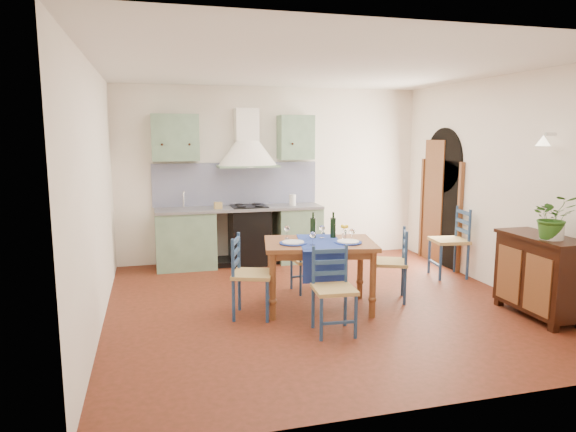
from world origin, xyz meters
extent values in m
plane|color=#401E0D|center=(0.00, 0.00, 0.00)|extent=(5.00, 5.00, 0.00)
cube|color=white|center=(0.00, 2.50, 1.40)|extent=(5.00, 0.04, 2.80)
cube|color=gray|center=(-1.45, 2.19, 0.44)|extent=(0.90, 0.60, 0.88)
cube|color=gray|center=(0.35, 2.19, 0.44)|extent=(0.70, 0.60, 0.88)
cube|color=black|center=(-0.45, 2.19, 0.44)|extent=(0.60, 0.58, 0.88)
cube|color=gray|center=(-0.60, 2.19, 0.90)|extent=(2.60, 0.64, 0.04)
cube|color=silver|center=(-1.45, 2.19, 0.90)|extent=(0.45, 0.40, 0.03)
cylinder|color=silver|center=(-1.45, 2.37, 1.05)|extent=(0.02, 0.02, 0.26)
cube|color=black|center=(-0.45, 2.19, 0.93)|extent=(0.55, 0.48, 0.02)
cube|color=black|center=(-0.60, 2.24, 0.04)|extent=(2.60, 0.50, 0.08)
cube|color=#091150|center=(-0.60, 2.46, 1.26)|extent=(2.65, 0.05, 0.68)
cube|color=gray|center=(-1.55, 2.32, 2.00)|extent=(0.70, 0.34, 0.70)
cube|color=gray|center=(0.35, 2.32, 2.00)|extent=(0.55, 0.34, 0.70)
cone|color=silver|center=(-0.45, 2.25, 1.75)|extent=(0.96, 0.96, 0.40)
cube|color=silver|center=(-0.45, 2.34, 2.20)|extent=(0.36, 0.30, 0.50)
cube|color=white|center=(2.50, 0.00, 1.40)|extent=(0.04, 5.00, 2.80)
cube|color=black|center=(2.48, 1.40, 0.82)|extent=(0.03, 1.00, 1.65)
cylinder|color=black|center=(2.48, 1.40, 1.65)|extent=(0.03, 1.00, 1.00)
cube|color=brown|center=(2.46, 0.86, 0.82)|extent=(0.06, 0.06, 1.65)
cube|color=brown|center=(2.46, 1.94, 0.82)|extent=(0.06, 0.06, 1.65)
cube|color=brown|center=(2.47, 1.62, 0.98)|extent=(0.04, 0.55, 1.96)
cylinder|color=silver|center=(2.44, -0.84, 2.05)|extent=(0.15, 0.04, 0.04)
cone|color=#FFEDC6|center=(2.34, -0.84, 1.98)|extent=(0.16, 0.16, 0.12)
cube|color=white|center=(-2.50, 0.00, 1.40)|extent=(0.04, 5.00, 2.80)
cube|color=silver|center=(0.00, 0.00, 2.80)|extent=(5.00, 5.00, 0.01)
cube|color=brown|center=(-0.05, -0.14, 0.78)|extent=(1.41, 1.08, 0.05)
cube|color=brown|center=(-0.05, -0.14, 0.71)|extent=(1.26, 0.93, 0.08)
cylinder|color=brown|center=(-0.67, -0.37, 0.38)|extent=(0.07, 0.07, 0.75)
cylinder|color=brown|center=(-0.53, 0.32, 0.38)|extent=(0.07, 0.07, 0.75)
cylinder|color=brown|center=(0.43, -0.59, 0.38)|extent=(0.07, 0.07, 0.75)
cylinder|color=brown|center=(0.57, 0.10, 0.38)|extent=(0.07, 0.07, 0.75)
cube|color=navy|center=(-0.06, -0.19, 0.81)|extent=(0.65, 1.03, 0.01)
cube|color=navy|center=(-0.14, -0.56, 0.62)|extent=(0.47, 0.11, 0.38)
cylinder|color=navy|center=(-0.38, -0.18, 0.82)|extent=(0.32, 0.32, 0.01)
cylinder|color=silver|center=(-0.38, -0.18, 0.83)|extent=(0.25, 0.25, 0.01)
cylinder|color=navy|center=(0.24, -0.30, 0.82)|extent=(0.32, 0.32, 0.01)
cylinder|color=silver|center=(0.24, -0.30, 0.83)|extent=(0.25, 0.25, 0.01)
cylinder|color=black|center=(-0.06, 0.08, 0.96)|extent=(0.07, 0.07, 0.32)
cylinder|color=black|center=(0.18, 0.03, 0.96)|extent=(0.07, 0.07, 0.32)
cylinder|color=white|center=(0.29, -0.04, 0.86)|extent=(0.05, 0.05, 0.10)
sphere|color=yellow|center=(0.29, -0.04, 0.95)|extent=(0.10, 0.10, 0.10)
cylinder|color=navy|center=(-0.34, -1.08, 0.23)|extent=(0.04, 0.04, 0.46)
cylinder|color=navy|center=(-0.32, -0.72, 0.45)|extent=(0.04, 0.04, 0.89)
cylinder|color=navy|center=(0.01, -1.11, 0.23)|extent=(0.04, 0.04, 0.46)
cylinder|color=navy|center=(0.04, -0.75, 0.45)|extent=(0.04, 0.04, 0.89)
cube|color=#A2864F|center=(-0.15, -0.91, 0.47)|extent=(0.45, 0.45, 0.04)
cube|color=navy|center=(-0.14, -0.74, 0.60)|extent=(0.38, 0.05, 0.04)
cube|color=navy|center=(-0.14, -0.74, 0.72)|extent=(0.38, 0.05, 0.04)
cube|color=navy|center=(-0.14, -0.74, 0.83)|extent=(0.38, 0.05, 0.04)
cube|color=navy|center=(-0.16, -1.09, 0.18)|extent=(0.36, 0.06, 0.02)
cylinder|color=navy|center=(0.15, 0.72, 0.21)|extent=(0.03, 0.03, 0.41)
cylinder|color=navy|center=(0.19, 0.40, 0.40)|extent=(0.03, 0.03, 0.80)
cylinder|color=navy|center=(-0.17, 0.69, 0.21)|extent=(0.03, 0.03, 0.41)
cylinder|color=navy|center=(-0.13, 0.37, 0.40)|extent=(0.03, 0.03, 0.80)
cube|color=#A2864F|center=(0.01, 0.55, 0.42)|extent=(0.41, 0.41, 0.04)
cube|color=navy|center=(0.03, 0.39, 0.54)|extent=(0.34, 0.06, 0.04)
cube|color=navy|center=(0.03, 0.39, 0.64)|extent=(0.34, 0.06, 0.04)
cube|color=navy|center=(0.03, 0.39, 0.75)|extent=(0.34, 0.06, 0.04)
cube|color=navy|center=(-0.01, 0.71, 0.16)|extent=(0.32, 0.06, 0.02)
cylinder|color=navy|center=(-0.75, -0.44, 0.24)|extent=(0.04, 0.04, 0.48)
cylinder|color=navy|center=(-1.10, -0.32, 0.47)|extent=(0.04, 0.04, 0.93)
cylinder|color=navy|center=(-0.63, -0.09, 0.24)|extent=(0.04, 0.04, 0.48)
cylinder|color=navy|center=(-0.98, 0.04, 0.47)|extent=(0.04, 0.04, 0.93)
cube|color=#A2864F|center=(-0.87, -0.20, 0.49)|extent=(0.56, 0.56, 0.04)
cube|color=navy|center=(-1.04, -0.14, 0.62)|extent=(0.16, 0.38, 0.05)
cube|color=navy|center=(-1.04, -0.14, 0.75)|extent=(0.16, 0.38, 0.05)
cube|color=navy|center=(-1.04, -0.14, 0.87)|extent=(0.16, 0.38, 0.05)
cube|color=navy|center=(-0.69, -0.26, 0.19)|extent=(0.15, 0.36, 0.03)
cylinder|color=navy|center=(0.80, 0.19, 0.23)|extent=(0.04, 0.04, 0.46)
cylinder|color=navy|center=(1.13, 0.05, 0.45)|extent=(0.04, 0.04, 0.91)
cylinder|color=navy|center=(0.66, -0.15, 0.23)|extent=(0.04, 0.04, 0.46)
cylinder|color=navy|center=(0.99, -0.29, 0.45)|extent=(0.04, 0.04, 0.91)
cube|color=#A2864F|center=(0.89, -0.05, 0.48)|extent=(0.55, 0.55, 0.04)
cube|color=navy|center=(1.06, -0.12, 0.60)|extent=(0.17, 0.36, 0.05)
cube|color=navy|center=(1.06, -0.12, 0.72)|extent=(0.17, 0.36, 0.05)
cube|color=navy|center=(1.06, -0.12, 0.85)|extent=(0.17, 0.36, 0.05)
cube|color=navy|center=(0.73, 0.02, 0.18)|extent=(0.17, 0.35, 0.03)
cylinder|color=navy|center=(2.03, 0.93, 0.26)|extent=(0.04, 0.04, 0.51)
cylinder|color=navy|center=(2.43, 0.87, 0.50)|extent=(0.04, 0.04, 1.01)
cylinder|color=navy|center=(1.97, 0.53, 0.26)|extent=(0.04, 0.04, 0.51)
cylinder|color=navy|center=(2.37, 0.47, 0.50)|extent=(0.04, 0.04, 1.01)
cube|color=#A2864F|center=(2.20, 0.70, 0.53)|extent=(0.53, 0.53, 0.04)
cube|color=navy|center=(2.40, 0.67, 0.67)|extent=(0.09, 0.43, 0.05)
cube|color=navy|center=(2.40, 0.67, 0.81)|extent=(0.09, 0.43, 0.05)
cube|color=navy|center=(2.40, 0.67, 0.94)|extent=(0.09, 0.43, 0.05)
cube|color=navy|center=(2.00, 0.73, 0.20)|extent=(0.09, 0.40, 0.03)
cube|color=black|center=(2.27, -1.04, 0.49)|extent=(0.45, 1.00, 0.82)
cube|color=black|center=(2.27, -1.04, 0.92)|extent=(0.50, 1.05, 0.04)
cube|color=brown|center=(2.04, -1.27, 0.45)|extent=(0.02, 0.38, 0.63)
cube|color=brown|center=(2.04, -0.81, 0.45)|extent=(0.02, 0.38, 0.63)
cube|color=black|center=(2.09, -1.48, 0.04)|extent=(0.08, 0.08, 0.08)
cube|color=black|center=(2.09, -0.60, 0.04)|extent=(0.08, 0.08, 0.08)
cube|color=black|center=(2.44, -0.60, 0.04)|extent=(0.08, 0.08, 0.08)
imported|color=#29591A|center=(2.21, -1.22, 1.18)|extent=(0.54, 0.51, 0.48)
camera|label=1|loc=(-1.93, -5.71, 2.05)|focal=32.00mm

